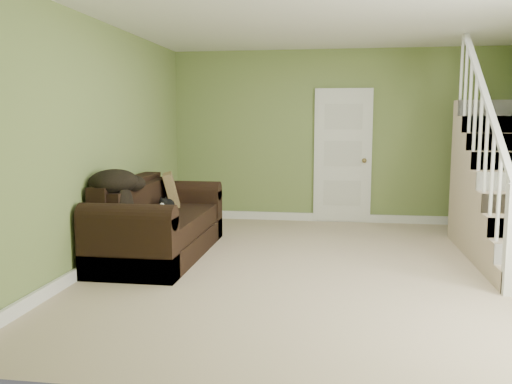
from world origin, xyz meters
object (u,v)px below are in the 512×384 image
(side_table, at_px, (167,214))
(cat, at_px, (167,205))
(sofa, at_px, (157,226))
(banana, at_px, (172,218))

(side_table, distance_m, cat, 1.02)
(sofa, xyz_separation_m, side_table, (-0.24, 1.13, -0.05))
(sofa, xyz_separation_m, cat, (0.06, 0.19, 0.22))
(cat, height_order, banana, cat)
(sofa, relative_size, cat, 5.27)
(sofa, relative_size, banana, 11.58)
(side_table, bearing_deg, cat, -72.31)
(cat, xyz_separation_m, banana, (0.23, -0.56, -0.05))
(side_table, relative_size, cat, 1.84)
(banana, bearing_deg, cat, 73.89)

